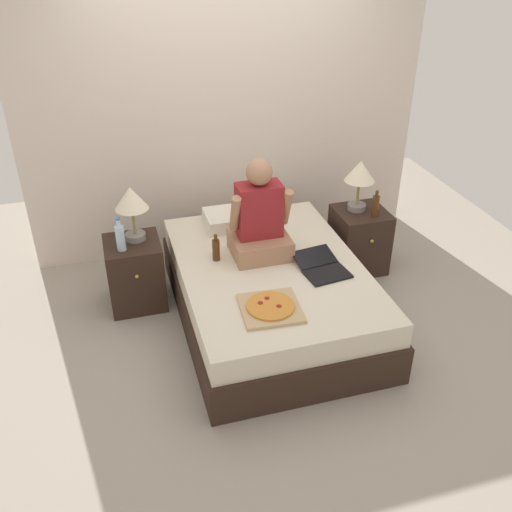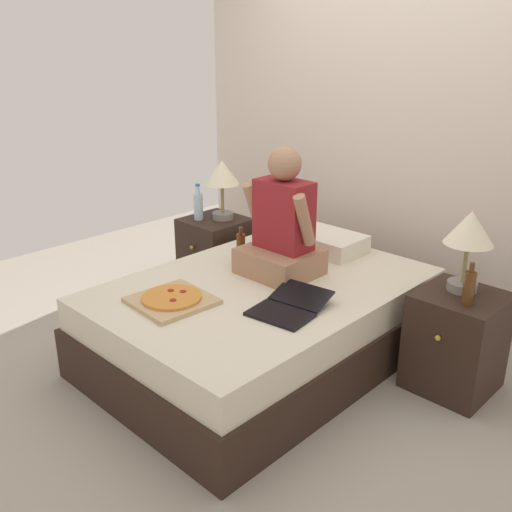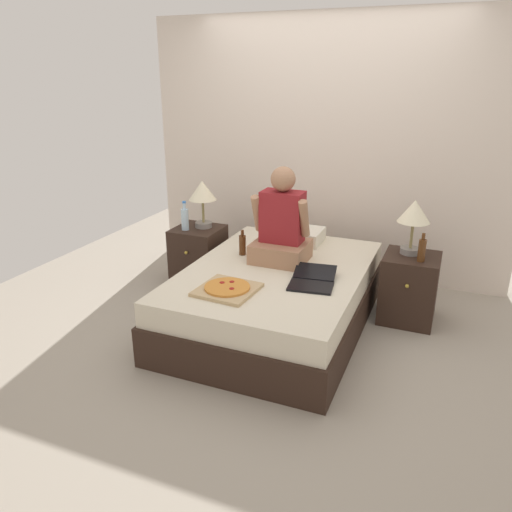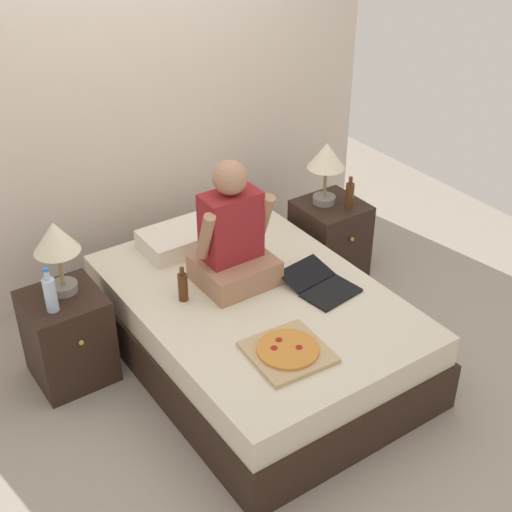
{
  "view_description": "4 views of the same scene",
  "coord_description": "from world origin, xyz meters",
  "px_view_note": "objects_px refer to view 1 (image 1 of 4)",
  "views": [
    {
      "loc": [
        -1.13,
        -3.51,
        2.81
      ],
      "look_at": [
        -0.14,
        -0.08,
        0.65
      ],
      "focal_mm": 40.0,
      "sensor_mm": 36.0,
      "label": 1
    },
    {
      "loc": [
        2.13,
        -2.26,
        1.85
      ],
      "look_at": [
        -0.02,
        -0.04,
        0.67
      ],
      "focal_mm": 40.0,
      "sensor_mm": 36.0,
      "label": 2
    },
    {
      "loc": [
        1.27,
        -3.48,
        1.99
      ],
      "look_at": [
        -0.1,
        -0.18,
        0.65
      ],
      "focal_mm": 35.0,
      "sensor_mm": 36.0,
      "label": 3
    },
    {
      "loc": [
        -1.94,
        -2.83,
        2.92
      ],
      "look_at": [
        -0.02,
        -0.02,
        0.78
      ],
      "focal_mm": 50.0,
      "sensor_mm": 36.0,
      "label": 4
    }
  ],
  "objects_px": {
    "nightstand_right": "(359,240)",
    "person_seated": "(260,221)",
    "lamp_on_right_nightstand": "(360,175)",
    "water_bottle": "(120,237)",
    "laptop": "(323,268)",
    "beer_bottle": "(376,205)",
    "bed": "(270,292)",
    "pizza_box": "(270,308)",
    "nightstand_left": "(135,273)",
    "beer_bottle_on_bed": "(216,249)",
    "lamp_on_left_nightstand": "(131,202)"
  },
  "relations": [
    {
      "from": "nightstand_right",
      "to": "person_seated",
      "type": "relative_size",
      "value": 0.73
    },
    {
      "from": "lamp_on_right_nightstand",
      "to": "person_seated",
      "type": "relative_size",
      "value": 0.58
    },
    {
      "from": "water_bottle",
      "to": "laptop",
      "type": "distance_m",
      "value": 1.56
    },
    {
      "from": "beer_bottle",
      "to": "person_seated",
      "type": "relative_size",
      "value": 0.29
    },
    {
      "from": "bed",
      "to": "pizza_box",
      "type": "distance_m",
      "value": 0.63
    },
    {
      "from": "laptop",
      "to": "nightstand_left",
      "type": "bearing_deg",
      "value": 152.66
    },
    {
      "from": "beer_bottle_on_bed",
      "to": "pizza_box",
      "type": "bearing_deg",
      "value": -74.27
    },
    {
      "from": "water_bottle",
      "to": "pizza_box",
      "type": "distance_m",
      "value": 1.33
    },
    {
      "from": "lamp_on_left_nightstand",
      "to": "nightstand_right",
      "type": "relative_size",
      "value": 0.79
    },
    {
      "from": "bed",
      "to": "person_seated",
      "type": "xyz_separation_m",
      "value": [
        -0.03,
        0.2,
        0.54
      ]
    },
    {
      "from": "water_bottle",
      "to": "nightstand_right",
      "type": "relative_size",
      "value": 0.48
    },
    {
      "from": "nightstand_left",
      "to": "lamp_on_left_nightstand",
      "type": "bearing_deg",
      "value": 51.37
    },
    {
      "from": "beer_bottle",
      "to": "laptop",
      "type": "xyz_separation_m",
      "value": [
        -0.71,
        -0.6,
        -0.15
      ]
    },
    {
      "from": "pizza_box",
      "to": "beer_bottle_on_bed",
      "type": "bearing_deg",
      "value": 105.73
    },
    {
      "from": "beer_bottle",
      "to": "laptop",
      "type": "bearing_deg",
      "value": -140.01
    },
    {
      "from": "nightstand_left",
      "to": "beer_bottle",
      "type": "xyz_separation_m",
      "value": [
        2.06,
        -0.1,
        0.38
      ]
    },
    {
      "from": "water_bottle",
      "to": "laptop",
      "type": "height_order",
      "value": "water_bottle"
    },
    {
      "from": "person_seated",
      "to": "laptop",
      "type": "relative_size",
      "value": 1.72
    },
    {
      "from": "bed",
      "to": "laptop",
      "type": "height_order",
      "value": "laptop"
    },
    {
      "from": "lamp_on_right_nightstand",
      "to": "bed",
      "type": "bearing_deg",
      "value": -149.8
    },
    {
      "from": "lamp_on_left_nightstand",
      "to": "beer_bottle",
      "type": "relative_size",
      "value": 1.96
    },
    {
      "from": "nightstand_right",
      "to": "lamp_on_left_nightstand",
      "type": "bearing_deg",
      "value": 178.53
    },
    {
      "from": "bed",
      "to": "water_bottle",
      "type": "bearing_deg",
      "value": 158.6
    },
    {
      "from": "lamp_on_left_nightstand",
      "to": "nightstand_right",
      "type": "height_order",
      "value": "lamp_on_left_nightstand"
    },
    {
      "from": "bed",
      "to": "laptop",
      "type": "xyz_separation_m",
      "value": [
        0.35,
        -0.19,
        0.27
      ]
    },
    {
      "from": "nightstand_left",
      "to": "water_bottle",
      "type": "distance_m",
      "value": 0.41
    },
    {
      "from": "lamp_on_left_nightstand",
      "to": "nightstand_right",
      "type": "xyz_separation_m",
      "value": [
        1.95,
        -0.05,
        -0.61
      ]
    },
    {
      "from": "lamp_on_right_nightstand",
      "to": "pizza_box",
      "type": "relative_size",
      "value": 1.06
    },
    {
      "from": "bed",
      "to": "beer_bottle",
      "type": "bearing_deg",
      "value": 21.11
    },
    {
      "from": "person_seated",
      "to": "beer_bottle_on_bed",
      "type": "height_order",
      "value": "person_seated"
    },
    {
      "from": "person_seated",
      "to": "beer_bottle_on_bed",
      "type": "relative_size",
      "value": 3.55
    },
    {
      "from": "beer_bottle",
      "to": "beer_bottle_on_bed",
      "type": "distance_m",
      "value": 1.46
    },
    {
      "from": "bed",
      "to": "water_bottle",
      "type": "height_order",
      "value": "water_bottle"
    },
    {
      "from": "lamp_on_left_nightstand",
      "to": "lamp_on_right_nightstand",
      "type": "xyz_separation_m",
      "value": [
        1.92,
        0.0,
        0.0
      ]
    },
    {
      "from": "bed",
      "to": "person_seated",
      "type": "bearing_deg",
      "value": 98.92
    },
    {
      "from": "nightstand_right",
      "to": "beer_bottle_on_bed",
      "type": "distance_m",
      "value": 1.44
    },
    {
      "from": "laptop",
      "to": "lamp_on_right_nightstand",
      "type": "bearing_deg",
      "value": 50.71
    },
    {
      "from": "bed",
      "to": "lamp_on_left_nightstand",
      "type": "bearing_deg",
      "value": 149.54
    },
    {
      "from": "lamp_on_right_nightstand",
      "to": "lamp_on_left_nightstand",
      "type": "bearing_deg",
      "value": 180.0
    },
    {
      "from": "beer_bottle",
      "to": "bed",
      "type": "bearing_deg",
      "value": -158.89
    },
    {
      "from": "lamp_on_left_nightstand",
      "to": "beer_bottle_on_bed",
      "type": "height_order",
      "value": "lamp_on_left_nightstand"
    },
    {
      "from": "pizza_box",
      "to": "nightstand_right",
      "type": "bearing_deg",
      "value": 42.2
    },
    {
      "from": "water_bottle",
      "to": "lamp_on_right_nightstand",
      "type": "height_order",
      "value": "lamp_on_right_nightstand"
    },
    {
      "from": "nightstand_left",
      "to": "water_bottle",
      "type": "bearing_deg",
      "value": -131.65
    },
    {
      "from": "beer_bottle_on_bed",
      "to": "laptop",
      "type": "bearing_deg",
      "value": -27.15
    },
    {
      "from": "nightstand_left",
      "to": "lamp_on_right_nightstand",
      "type": "height_order",
      "value": "lamp_on_right_nightstand"
    },
    {
      "from": "nightstand_left",
      "to": "water_bottle",
      "type": "relative_size",
      "value": 2.07
    },
    {
      "from": "water_bottle",
      "to": "nightstand_right",
      "type": "xyz_separation_m",
      "value": [
        2.07,
        0.09,
        -0.4
      ]
    },
    {
      "from": "nightstand_left",
      "to": "lamp_on_left_nightstand",
      "type": "distance_m",
      "value": 0.62
    },
    {
      "from": "laptop",
      "to": "water_bottle",
      "type": "bearing_deg",
      "value": 156.98
    }
  ]
}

